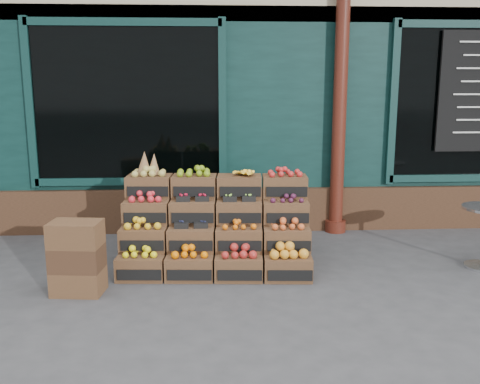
{
  "coord_description": "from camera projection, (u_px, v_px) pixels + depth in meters",
  "views": [
    {
      "loc": [
        -0.53,
        -5.01,
        2.02
      ],
      "look_at": [
        -0.2,
        0.7,
        0.85
      ],
      "focal_mm": 40.0,
      "sensor_mm": 36.0,
      "label": 1
    }
  ],
  "objects": [
    {
      "name": "crate_display",
      "position": [
        216.0,
        232.0,
        5.96
      ],
      "size": [
        2.1,
        1.12,
        1.27
      ],
      "rotation": [
        0.0,
        0.0,
        -0.07
      ],
      "color": "#533620",
      "rests_on": "ground"
    },
    {
      "name": "shop_facade",
      "position": [
        237.0,
        62.0,
        9.85
      ],
      "size": [
        12.0,
        6.24,
        4.8
      ],
      "color": "#0C2B28",
      "rests_on": "ground"
    },
    {
      "name": "ground",
      "position": [
        264.0,
        289.0,
        5.33
      ],
      "size": [
        60.0,
        60.0,
        0.0
      ],
      "primitive_type": "plane",
      "color": "#3C3C3E",
      "rests_on": "ground"
    },
    {
      "name": "spare_crates",
      "position": [
        77.0,
        258.0,
        5.17
      ],
      "size": [
        0.51,
        0.38,
        0.72
      ],
      "rotation": [
        0.0,
        0.0,
        -0.11
      ],
      "color": "#533620",
      "rests_on": "ground"
    },
    {
      "name": "shopkeeper",
      "position": [
        144.0,
        154.0,
        7.88
      ],
      "size": [
        0.74,
        0.5,
        1.98
      ],
      "primitive_type": "imported",
      "rotation": [
        0.0,
        0.0,
        3.1
      ],
      "color": "#154B1B",
      "rests_on": "ground"
    }
  ]
}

